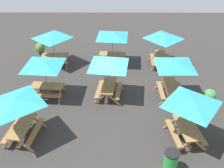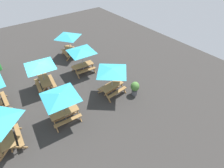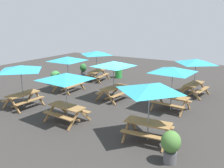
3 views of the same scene
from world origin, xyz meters
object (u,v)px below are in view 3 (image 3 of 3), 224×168
at_px(picnic_table_0, 114,67).
at_px(picnic_table_4, 66,80).
at_px(picnic_table_6, 196,64).
at_px(potted_plant_2, 171,145).
at_px(potted_plant_0, 56,76).
at_px(potted_plant_1, 83,69).
at_px(picnic_table_5, 67,61).
at_px(picnic_table_7, 173,73).
at_px(picnic_table_2, 149,92).
at_px(picnic_table_1, 96,55).
at_px(picnic_table_3, 21,71).
at_px(trash_bin_green, 119,72).

bearing_deg(picnic_table_0, picnic_table_4, -175.32).
bearing_deg(picnic_table_6, potted_plant_2, -164.13).
bearing_deg(potted_plant_0, potted_plant_1, -0.94).
height_order(picnic_table_5, potted_plant_0, picnic_table_5).
distance_m(picnic_table_4, picnic_table_7, 5.40).
bearing_deg(potted_plant_0, potted_plant_2, -118.40).
relative_size(picnic_table_6, potted_plant_1, 2.19).
height_order(potted_plant_0, potted_plant_1, potted_plant_1).
bearing_deg(potted_plant_2, picnic_table_5, 60.43).
bearing_deg(picnic_table_2, potted_plant_0, -31.18).
xyz_separation_m(picnic_table_0, picnic_table_1, (3.36, 3.53, 0.00)).
xyz_separation_m(picnic_table_3, potted_plant_1, (7.70, 1.84, -1.40)).
distance_m(picnic_table_6, trash_bin_green, 6.80).
height_order(picnic_table_3, picnic_table_7, same).
bearing_deg(trash_bin_green, potted_plant_2, -142.40).
relative_size(picnic_table_1, picnic_table_4, 0.83).
height_order(picnic_table_1, potted_plant_1, picnic_table_1).
bearing_deg(potted_plant_1, trash_bin_green, -70.55).
bearing_deg(trash_bin_green, picnic_table_4, -165.23).
height_order(picnic_table_3, potted_plant_1, picnic_table_3).
xyz_separation_m(picnic_table_4, trash_bin_green, (8.97, 2.36, -1.49)).
height_order(picnic_table_1, picnic_table_4, same).
height_order(picnic_table_7, potted_plant_1, picnic_table_7).
bearing_deg(trash_bin_green, picnic_table_6, -105.11).
bearing_deg(picnic_table_1, picnic_table_2, -141.67).
distance_m(picnic_table_4, potted_plant_0, 7.21).
height_order(picnic_table_1, picnic_table_2, same).
xyz_separation_m(trash_bin_green, potted_plant_0, (-4.21, 2.87, 0.10)).
bearing_deg(picnic_table_0, potted_plant_0, 88.65).
bearing_deg(picnic_table_0, picnic_table_2, -127.15).
relative_size(picnic_table_0, picnic_table_5, 0.99).
bearing_deg(potted_plant_2, picnic_table_3, 82.16).
bearing_deg(picnic_table_7, potted_plant_0, -0.40).
bearing_deg(picnic_table_3, picnic_table_4, -91.63).
relative_size(picnic_table_0, picnic_table_3, 1.20).
height_order(picnic_table_2, picnic_table_7, same).
bearing_deg(picnic_table_7, trash_bin_green, -35.11).
distance_m(picnic_table_6, picnic_table_7, 3.28).
distance_m(picnic_table_2, picnic_table_5, 8.19).
xyz_separation_m(picnic_table_0, trash_bin_green, (5.04, 2.55, -1.49)).
distance_m(picnic_table_1, picnic_table_6, 7.39).
xyz_separation_m(picnic_table_1, picnic_table_4, (-7.29, -3.35, 0.00)).
relative_size(picnic_table_3, picnic_table_6, 1.00).
height_order(picnic_table_2, picnic_table_5, same).
bearing_deg(potted_plant_1, picnic_table_6, -94.56).
bearing_deg(potted_plant_1, picnic_table_7, -114.34).
bearing_deg(picnic_table_7, picnic_table_4, 52.11).
bearing_deg(potted_plant_1, potted_plant_0, 179.06).
xyz_separation_m(picnic_table_3, picnic_table_5, (3.68, -0.01, 0.00)).
relative_size(trash_bin_green, potted_plant_0, 0.97).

